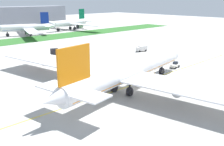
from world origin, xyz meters
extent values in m
plane|color=#ADAAA5|center=(0.00, 0.00, 0.00)|extent=(600.00, 600.00, 0.00)
cube|color=yellow|center=(0.00, 2.33, 0.00)|extent=(280.00, 0.36, 0.01)
cylinder|color=white|center=(0.24, 0.15, 5.46)|extent=(52.03, 12.80, 4.85)
cube|color=orange|center=(0.24, 0.15, 4.61)|extent=(49.92, 12.10, 0.58)
sphere|color=white|center=(27.20, 4.36, 5.46)|extent=(4.61, 4.61, 4.61)
cone|color=white|center=(-27.56, -4.19, 5.82)|extent=(5.91, 4.90, 4.13)
cube|color=orange|center=(-21.30, -3.21, 11.77)|extent=(9.31, 1.92, 7.77)
cube|color=white|center=(-23.08, 1.42, 6.19)|extent=(6.84, 8.55, 0.34)
cube|color=white|center=(-21.58, -8.17, 6.19)|extent=(6.84, 8.55, 0.34)
cube|color=white|center=(-6.30, 25.22, 4.85)|extent=(18.49, 47.92, 0.39)
cube|color=white|center=(1.65, -25.73, 4.85)|extent=(18.49, 47.92, 0.39)
cylinder|color=#B7BABF|center=(-3.14, 15.08, 3.39)|extent=(4.97, 3.35, 2.67)
cylinder|color=black|center=(-0.87, 15.43, 3.39)|extent=(0.83, 2.83, 2.80)
cylinder|color=#B7BABF|center=(1.57, -15.10, 3.39)|extent=(4.97, 3.35, 2.67)
cylinder|color=black|center=(3.85, -14.75, 3.39)|extent=(0.83, 2.83, 2.80)
cylinder|color=black|center=(19.72, 3.19, 2.09)|extent=(0.51, 0.51, 1.88)
cylinder|color=black|center=(19.72, 3.19, 1.15)|extent=(2.44, 1.38, 2.31)
cylinder|color=black|center=(-4.26, 2.03, 2.09)|extent=(0.51, 0.51, 1.88)
cylinder|color=black|center=(-4.26, 2.03, 1.15)|extent=(2.44, 1.38, 2.31)
cylinder|color=black|center=(-3.47, -3.01, 2.09)|extent=(0.51, 0.51, 1.88)
cylinder|color=black|center=(-3.47, -3.01, 1.15)|extent=(2.44, 1.38, 2.31)
cube|color=black|center=(26.48, 4.25, 6.07)|extent=(2.24, 3.86, 0.87)
sphere|color=black|center=(-19.62, -0.54, 5.90)|extent=(0.34, 0.34, 0.34)
sphere|color=black|center=(-14.05, 0.33, 5.90)|extent=(0.34, 0.34, 0.34)
sphere|color=black|center=(-8.48, 1.20, 5.90)|extent=(0.34, 0.34, 0.34)
sphere|color=black|center=(-2.91, 2.06, 5.90)|extent=(0.34, 0.34, 0.34)
sphere|color=black|center=(2.65, 2.93, 5.90)|extent=(0.34, 0.34, 0.34)
sphere|color=black|center=(8.22, 3.80, 5.90)|extent=(0.34, 0.34, 0.34)
sphere|color=black|center=(13.79, 4.67, 5.90)|extent=(0.34, 0.34, 0.34)
sphere|color=black|center=(19.36, 5.54, 5.90)|extent=(0.34, 0.34, 0.34)
cube|color=white|center=(30.36, 4.85, 0.91)|extent=(4.51, 2.68, 0.92)
cube|color=black|center=(30.99, 4.95, 1.82)|extent=(1.75, 1.78, 0.90)
cylinder|color=black|center=(27.37, 4.39, 0.60)|extent=(1.80, 0.40, 0.12)
cylinder|color=black|center=(29.05, 3.61, 0.45)|extent=(0.94, 0.48, 0.90)
cylinder|color=black|center=(28.73, 5.64, 0.45)|extent=(0.94, 0.48, 0.90)
cylinder|color=black|center=(31.99, 4.07, 0.45)|extent=(0.94, 0.48, 0.90)
cylinder|color=black|center=(31.67, 6.09, 0.45)|extent=(0.94, 0.48, 0.90)
cylinder|color=black|center=(8.08, 10.07, 0.42)|extent=(0.12, 0.12, 0.84)
cylinder|color=#BFE519|center=(8.22, 10.05, 1.11)|extent=(0.10, 0.10, 0.54)
cylinder|color=black|center=(7.88, 10.10, 0.42)|extent=(0.12, 0.12, 0.84)
cylinder|color=#BFE519|center=(7.74, 10.12, 1.11)|extent=(0.10, 0.10, 0.54)
cube|color=#BFE519|center=(7.98, 10.08, 1.14)|extent=(0.47, 0.31, 0.60)
sphere|color=tan|center=(7.98, 10.08, 1.56)|extent=(0.23, 0.23, 0.23)
cylinder|color=black|center=(15.15, 2.78, 0.42)|extent=(0.12, 0.12, 0.84)
cylinder|color=orange|center=(15.01, 2.73, 1.10)|extent=(0.10, 0.10, 0.53)
cylinder|color=black|center=(15.34, 2.83, 0.42)|extent=(0.12, 0.12, 0.84)
cylinder|color=orange|center=(15.48, 2.88, 1.10)|extent=(0.10, 0.10, 0.53)
cube|color=orange|center=(15.25, 2.81, 1.13)|extent=(0.49, 0.36, 0.59)
sphere|color=#8C6647|center=(15.25, 2.81, 1.56)|extent=(0.23, 0.23, 0.23)
cube|color=#B21E19|center=(0.69, 41.92, 1.83)|extent=(5.03, 3.90, 2.76)
cube|color=#B21E19|center=(3.32, 40.84, 1.28)|extent=(2.47, 2.77, 1.66)
cube|color=#263347|center=(4.07, 40.53, 1.62)|extent=(0.83, 1.88, 0.73)
cylinder|color=black|center=(3.77, 41.94, 0.45)|extent=(0.95, 0.62, 0.90)
cylinder|color=black|center=(2.87, 39.74, 0.45)|extent=(0.95, 0.62, 0.90)
cylinder|color=black|center=(0.11, 43.45, 0.45)|extent=(0.95, 0.62, 0.90)
cylinder|color=black|center=(-0.80, 41.25, 0.45)|extent=(0.95, 0.62, 0.90)
cube|color=white|center=(46.62, 33.55, 1.57)|extent=(4.55, 3.12, 2.24)
cube|color=white|center=(44.05, 34.19, 1.35)|extent=(2.07, 2.43, 1.80)
cube|color=#263347|center=(43.32, 34.36, 1.71)|extent=(0.52, 1.81, 0.79)
cylinder|color=black|center=(43.79, 33.12, 0.45)|extent=(0.95, 0.51, 0.90)
cylinder|color=black|center=(44.31, 35.25, 0.45)|extent=(0.95, 0.51, 0.90)
cylinder|color=black|center=(47.37, 32.24, 0.45)|extent=(0.95, 0.51, 0.90)
cylinder|color=black|center=(47.89, 34.37, 0.45)|extent=(0.95, 0.51, 0.90)
cube|color=black|center=(10.31, 55.29, 1.82)|extent=(3.91, 3.27, 2.74)
cube|color=black|center=(12.30, 54.54, 1.34)|extent=(1.97, 2.47, 1.79)
cube|color=#263347|center=(12.86, 54.33, 1.70)|extent=(0.74, 1.79, 0.79)
cylinder|color=black|center=(12.70, 55.59, 0.45)|extent=(0.95, 0.60, 0.90)
cylinder|color=black|center=(11.91, 53.49, 0.45)|extent=(0.95, 0.60, 0.90)
cylinder|color=black|center=(9.92, 56.63, 0.45)|extent=(0.95, 0.60, 0.90)
cylinder|color=black|center=(9.13, 54.53, 0.45)|extent=(0.95, 0.60, 0.90)
cylinder|color=white|center=(32.61, 126.21, 5.46)|extent=(31.65, 15.32, 4.86)
cube|color=navy|center=(32.61, 126.21, 4.61)|extent=(30.32, 14.52, 0.58)
cone|color=white|center=(49.68, 120.10, 5.83)|extent=(6.42, 5.69, 4.13)
cube|color=navy|center=(45.22, 121.70, 11.78)|extent=(5.57, 2.39, 7.77)
cube|color=white|center=(44.19, 116.91, 6.19)|extent=(5.92, 8.50, 0.34)
cube|color=white|center=(47.46, 126.05, 6.19)|extent=(5.92, 8.50, 0.34)
cube|color=white|center=(28.46, 109.88, 4.86)|extent=(16.27, 29.38, 0.39)
cube|color=white|center=(39.77, 141.47, 4.86)|extent=(16.27, 29.38, 0.39)
cylinder|color=#B7BABF|center=(29.74, 116.28, 3.39)|extent=(5.24, 4.07, 2.67)
cylinder|color=black|center=(27.56, 117.06, 3.39)|extent=(1.32, 2.78, 2.80)
cylinder|color=#B7BABF|center=(36.69, 135.71, 3.39)|extent=(5.24, 4.07, 2.67)
cylinder|color=black|center=(34.52, 136.49, 3.39)|extent=(1.32, 2.78, 2.80)
cylinder|color=black|center=(21.21, 130.29, 2.09)|extent=(0.51, 0.51, 1.88)
cylinder|color=black|center=(21.21, 130.29, 1.15)|extent=(2.52, 1.75, 2.31)
cylinder|color=black|center=(34.16, 122.95, 2.09)|extent=(0.51, 0.51, 1.88)
cylinder|color=black|center=(34.16, 122.95, 1.15)|extent=(2.52, 1.75, 2.31)
cylinder|color=black|center=(35.87, 127.75, 2.09)|extent=(0.51, 0.51, 1.88)
cylinder|color=black|center=(35.87, 127.75, 1.15)|extent=(2.52, 1.75, 2.31)
cylinder|color=white|center=(73.85, 131.88, 5.72)|extent=(33.12, 9.05, 5.08)
cube|color=#055938|center=(73.85, 131.88, 4.83)|extent=(31.77, 8.49, 0.61)
sphere|color=white|center=(56.21, 129.71, 5.72)|extent=(4.83, 4.83, 4.83)
cone|color=white|center=(92.37, 134.17, 6.10)|extent=(6.08, 4.97, 4.32)
cube|color=#055938|center=(87.50, 133.57, 12.32)|extent=(5.91, 1.23, 8.13)
cube|color=white|center=(88.77, 128.60, 6.48)|extent=(4.57, 8.51, 0.36)
cube|color=white|center=(87.53, 138.69, 6.48)|extent=(4.57, 8.51, 0.36)
cube|color=white|center=(77.59, 114.94, 5.08)|extent=(10.76, 30.13, 0.41)
cube|color=white|center=(73.36, 149.23, 5.08)|extent=(10.76, 30.13, 0.41)
cylinder|color=#B7BABF|center=(75.80, 121.40, 3.54)|extent=(5.13, 3.36, 2.79)
cylinder|color=black|center=(73.41, 121.10, 3.54)|extent=(0.78, 2.96, 2.93)
cylinder|color=#B7BABF|center=(73.20, 142.53, 3.54)|extent=(5.13, 3.36, 2.79)
cylinder|color=black|center=(70.80, 142.23, 3.54)|extent=(0.78, 2.96, 2.93)
cylinder|color=black|center=(61.50, 130.36, 2.19)|extent=(0.53, 0.53, 1.97)
cylinder|color=black|center=(61.50, 130.36, 1.21)|extent=(2.53, 1.37, 2.41)
cylinder|color=black|center=(76.78, 129.56, 2.19)|extent=(0.53, 0.53, 1.97)
cylinder|color=black|center=(76.78, 129.56, 1.21)|extent=(2.53, 1.37, 2.41)
cylinder|color=black|center=(76.12, 134.85, 2.19)|extent=(0.53, 0.53, 1.97)
cylinder|color=black|center=(76.12, 134.85, 1.21)|extent=(2.53, 1.37, 2.41)
camera|label=1|loc=(-53.25, -47.27, 25.18)|focal=42.45mm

